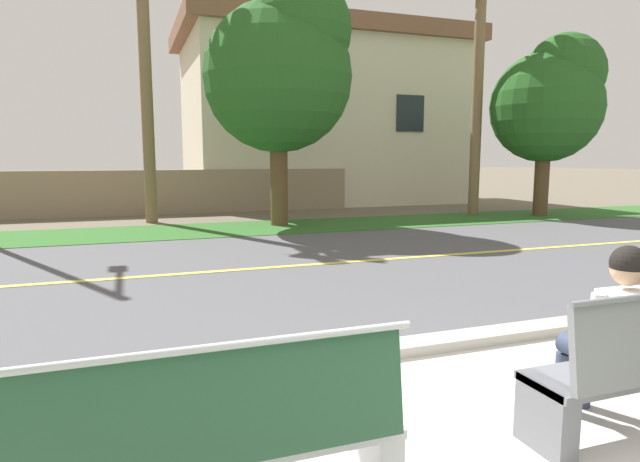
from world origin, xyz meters
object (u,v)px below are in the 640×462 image
at_px(bench_left, 191,450).
at_px(shade_tree_centre, 550,99).
at_px(seated_person_white, 611,330).
at_px(palm_tree_short, 481,9).
at_px(shade_tree_left, 283,66).

bearing_deg(bench_left, shade_tree_centre, 42.18).
xyz_separation_m(bench_left, seated_person_white, (2.72, 0.17, 0.21)).
height_order(bench_left, palm_tree_short, palm_tree_short).
distance_m(shade_tree_left, shade_tree_centre, 8.21).
bearing_deg(seated_person_white, palm_tree_short, 57.89).
bearing_deg(shade_tree_left, bench_left, -108.16).
distance_m(bench_left, shade_tree_centre, 16.28).
height_order(seated_person_white, palm_tree_short, palm_tree_short).
xyz_separation_m(seated_person_white, shade_tree_centre, (9.13, 10.56, 2.84)).
distance_m(bench_left, palm_tree_short, 16.46).
bearing_deg(shade_tree_centre, shade_tree_left, 176.66).
relative_size(seated_person_white, shade_tree_centre, 0.23).
distance_m(bench_left, seated_person_white, 2.73).
relative_size(bench_left, seated_person_white, 1.66).
relative_size(shade_tree_left, shade_tree_centre, 1.16).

